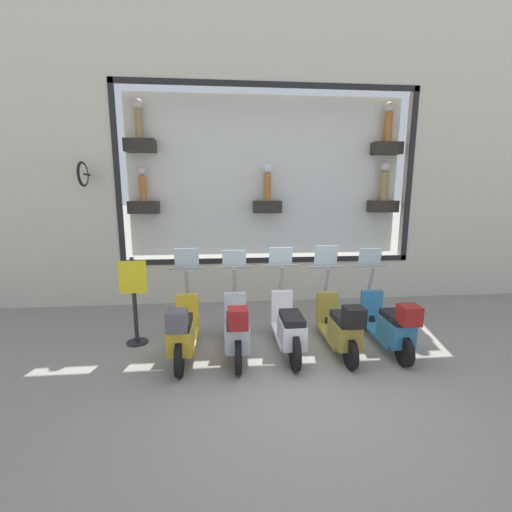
# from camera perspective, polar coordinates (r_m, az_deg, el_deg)

# --- Properties ---
(ground_plane) EXTENTS (120.00, 120.00, 0.00)m
(ground_plane) POSITION_cam_1_polar(r_m,az_deg,el_deg) (5.16, 7.16, -19.22)
(ground_plane) COLOR gray
(building_facade) EXTENTS (1.17, 36.00, 8.08)m
(building_facade) POSITION_cam_1_polar(r_m,az_deg,el_deg) (8.17, 2.07, 21.79)
(building_facade) COLOR beige
(building_facade) RESTS_ON ground_plane
(scooter_teal_0) EXTENTS (1.79, 0.60, 1.56)m
(scooter_teal_0) POSITION_cam_1_polar(r_m,az_deg,el_deg) (6.04, 21.35, -10.49)
(scooter_teal_0) COLOR black
(scooter_teal_0) RESTS_ON ground_plane
(scooter_olive_1) EXTENTS (1.79, 0.60, 1.62)m
(scooter_olive_1) POSITION_cam_1_polar(r_m,az_deg,el_deg) (5.73, 13.80, -11.18)
(scooter_olive_1) COLOR black
(scooter_olive_1) RESTS_ON ground_plane
(scooter_white_2) EXTENTS (1.81, 0.61, 1.60)m
(scooter_white_2) POSITION_cam_1_polar(r_m,az_deg,el_deg) (5.60, 5.37, -11.64)
(scooter_white_2) COLOR black
(scooter_white_2) RESTS_ON ground_plane
(scooter_silver_3) EXTENTS (1.80, 0.60, 1.56)m
(scooter_silver_3) POSITION_cam_1_polar(r_m,az_deg,el_deg) (5.44, -3.25, -11.91)
(scooter_silver_3) COLOR black
(scooter_silver_3) RESTS_ON ground_plane
(scooter_yellow_4) EXTENTS (1.80, 0.60, 1.61)m
(scooter_yellow_4) POSITION_cam_1_polar(r_m,az_deg,el_deg) (5.48, -12.10, -11.99)
(scooter_yellow_4) COLOR black
(scooter_yellow_4) RESTS_ON ground_plane
(shop_sign_post) EXTENTS (0.36, 0.45, 1.50)m
(shop_sign_post) POSITION_cam_1_polar(r_m,az_deg,el_deg) (6.13, -19.63, -6.71)
(shop_sign_post) COLOR #232326
(shop_sign_post) RESTS_ON ground_plane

